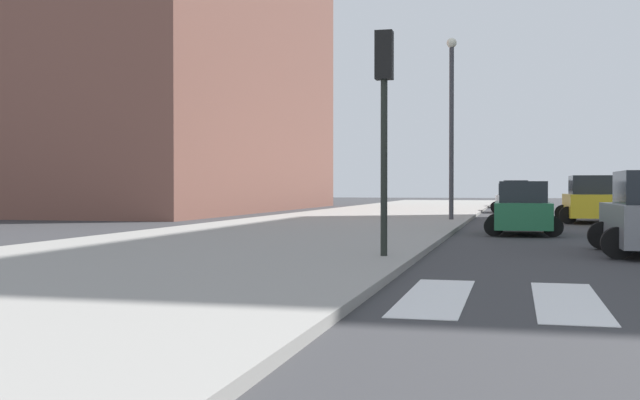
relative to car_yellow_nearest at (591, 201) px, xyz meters
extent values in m
cube|color=gray|center=(-10.24, -9.19, -0.90)|extent=(10.00, 120.00, 0.15)
cube|color=silver|center=(-4.34, -25.19, -0.96)|extent=(0.90, 4.00, 0.01)
cube|color=silver|center=(-2.54, -25.19, -0.96)|extent=(0.90, 4.00, 0.01)
cube|color=yellow|center=(1.96, 10.81, -0.97)|extent=(0.16, 80.00, 0.01)
cube|color=brown|center=(-26.23, 12.36, 7.93)|extent=(16.00, 32.00, 17.81)
cube|color=gold|center=(0.00, 0.07, -0.21)|extent=(2.18, 4.68, 0.99)
cube|color=#1E2328|center=(0.00, -0.21, 0.69)|extent=(1.81, 2.35, 0.84)
cylinder|color=black|center=(1.05, 1.53, -0.59)|extent=(0.76, 0.26, 0.75)
cylinder|color=black|center=(-1.10, 1.49, -0.59)|extent=(0.76, 0.26, 0.75)
cylinder|color=black|center=(1.10, -1.35, -0.59)|extent=(0.76, 0.26, 0.75)
cylinder|color=black|center=(-1.05, -1.39, -0.59)|extent=(0.76, 0.26, 0.75)
cube|color=silver|center=(-3.50, 13.47, -0.32)|extent=(1.96, 4.06, 0.86)
cube|color=#1E2328|center=(-3.49, 13.23, 0.46)|extent=(1.60, 2.05, 0.72)
cylinder|color=black|center=(-2.62, 14.74, -0.65)|extent=(0.65, 0.23, 0.65)
cylinder|color=black|center=(-4.47, 14.67, -0.65)|extent=(0.65, 0.23, 0.65)
cylinder|color=black|center=(-2.53, 12.27, -0.65)|extent=(0.65, 0.23, 0.65)
cylinder|color=black|center=(-4.38, 12.20, -0.65)|extent=(0.65, 0.23, 0.65)
cylinder|color=black|center=(-1.12, -15.63, -0.62)|extent=(0.71, 0.24, 0.70)
cylinder|color=black|center=(-1.08, -18.32, -0.62)|extent=(0.71, 0.24, 0.70)
cube|color=#B7B7BC|center=(-3.26, 25.32, -0.21)|extent=(2.29, 4.74, 1.00)
cube|color=#1E2328|center=(-3.25, 25.04, 0.69)|extent=(1.87, 2.40, 0.84)
cylinder|color=black|center=(-2.24, 26.80, -0.59)|extent=(0.76, 0.27, 0.75)
cylinder|color=black|center=(-4.39, 26.72, -0.59)|extent=(0.76, 0.27, 0.75)
cylinder|color=black|center=(-2.12, 23.91, -0.59)|extent=(0.76, 0.27, 0.75)
cylinder|color=black|center=(-4.27, 23.83, -0.59)|extent=(0.76, 0.27, 0.75)
cube|color=#236B42|center=(-3.00, -9.55, -0.33)|extent=(1.82, 3.95, 0.84)
cube|color=#1E2328|center=(-3.00, -9.79, 0.43)|extent=(1.52, 1.98, 0.71)
cylinder|color=black|center=(-2.11, -8.32, -0.65)|extent=(0.64, 0.21, 0.64)
cylinder|color=black|center=(-3.92, -8.34, -0.65)|extent=(0.64, 0.21, 0.64)
cylinder|color=black|center=(-2.08, -10.76, -0.65)|extent=(0.64, 0.21, 0.64)
cylinder|color=black|center=(-3.90, -10.78, -0.65)|extent=(0.64, 0.21, 0.64)
cube|color=red|center=(3.64, 19.57, -0.24)|extent=(2.15, 4.50, 0.95)
cube|color=#1E2328|center=(3.63, 19.83, 0.61)|extent=(1.76, 2.27, 0.80)
cylinder|color=black|center=(2.65, 18.16, -0.61)|extent=(0.73, 0.26, 0.72)
cylinder|color=black|center=(2.57, 20.91, -0.61)|extent=(0.73, 0.26, 0.72)
cylinder|color=black|center=(4.62, 20.98, -0.61)|extent=(0.73, 0.26, 0.72)
cylinder|color=black|center=(3.13, 7.64, -0.64)|extent=(0.66, 0.21, 0.66)
cylinder|color=black|center=(-5.87, -20.42, 1.00)|extent=(0.14, 0.14, 3.63)
cube|color=black|center=(-5.87, -20.42, 3.31)|extent=(0.36, 0.28, 1.00)
sphere|color=red|center=(-5.87, -20.24, 3.61)|extent=(0.18, 0.18, 0.18)
sphere|color=orange|center=(-5.87, -20.24, 3.31)|extent=(0.18, 0.18, 0.18)
sphere|color=green|center=(-5.87, -20.24, 3.01)|extent=(0.18, 0.18, 0.18)
cylinder|color=#38383D|center=(-5.98, -1.53, 2.98)|extent=(0.20, 0.20, 7.60)
sphere|color=silver|center=(-5.98, -1.53, 6.93)|extent=(0.44, 0.44, 0.44)
camera|label=1|loc=(-3.24, -36.44, 0.60)|focal=44.09mm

